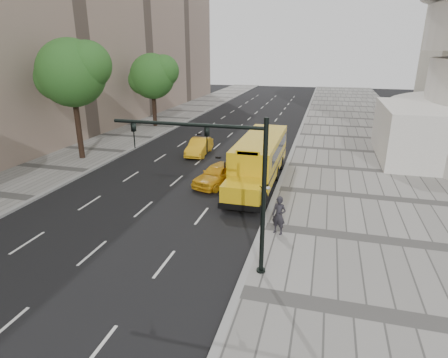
% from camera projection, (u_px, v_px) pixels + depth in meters
% --- Properties ---
extents(ground, '(140.00, 140.00, 0.00)m').
position_uv_depth(ground, '(190.00, 182.00, 25.65)').
color(ground, black).
rests_on(ground, ground).
extents(sidewalk_museum, '(12.00, 140.00, 0.15)m').
position_uv_depth(sidewalk_museum, '(376.00, 199.00, 22.65)').
color(sidewalk_museum, gray).
rests_on(sidewalk_museum, ground).
extents(sidewalk_far, '(6.00, 140.00, 0.15)m').
position_uv_depth(sidewalk_far, '(54.00, 168.00, 28.36)').
color(sidewalk_far, gray).
rests_on(sidewalk_far, ground).
extents(curb_museum, '(0.30, 140.00, 0.15)m').
position_uv_depth(curb_museum, '(278.00, 189.00, 24.14)').
color(curb_museum, gray).
rests_on(curb_museum, ground).
extents(curb_far, '(0.30, 140.00, 0.15)m').
position_uv_depth(curb_far, '(88.00, 171.00, 27.61)').
color(curb_far, gray).
rests_on(curb_far, ground).
extents(tree_b, '(5.82, 5.17, 9.47)m').
position_uv_depth(tree_b, '(72.00, 72.00, 28.58)').
color(tree_b, black).
rests_on(tree_b, ground).
extents(tree_c, '(5.59, 4.97, 8.20)m').
position_uv_depth(tree_c, '(153.00, 76.00, 41.72)').
color(tree_c, black).
rests_on(tree_c, ground).
extents(school_bus, '(2.96, 11.56, 3.19)m').
position_uv_depth(school_bus, '(260.00, 156.00, 25.41)').
color(school_bus, gold).
rests_on(school_bus, ground).
extents(taxi_near, '(3.02, 4.63, 1.47)m').
position_uv_depth(taxi_near, '(218.00, 174.00, 24.98)').
color(taxi_near, '#F2AD17').
rests_on(taxi_near, ground).
extents(taxi_far, '(1.69, 4.28, 1.39)m').
position_uv_depth(taxi_far, '(199.00, 147.00, 32.06)').
color(taxi_far, '#F2AD17').
rests_on(taxi_far, ground).
extents(pedestrian, '(0.80, 0.65, 1.90)m').
position_uv_depth(pedestrian, '(279.00, 215.00, 17.94)').
color(pedestrian, '#242228').
rests_on(pedestrian, sidewalk_museum).
extents(traffic_signal, '(6.18, 0.36, 6.40)m').
position_uv_depth(traffic_signal, '(228.00, 176.00, 14.18)').
color(traffic_signal, black).
rests_on(traffic_signal, ground).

